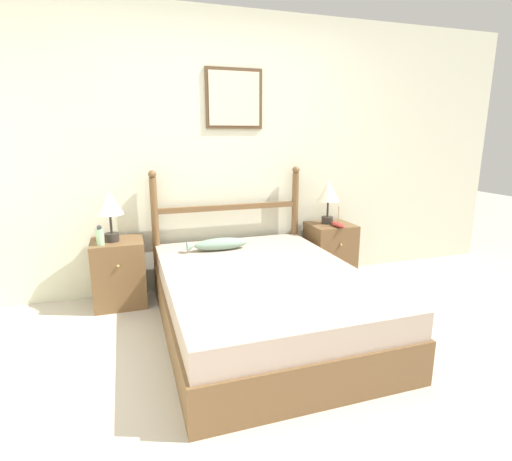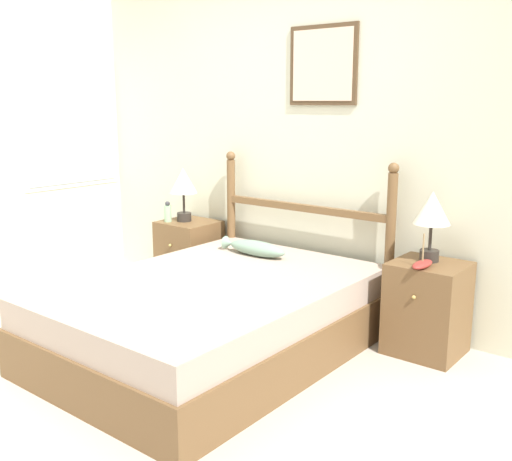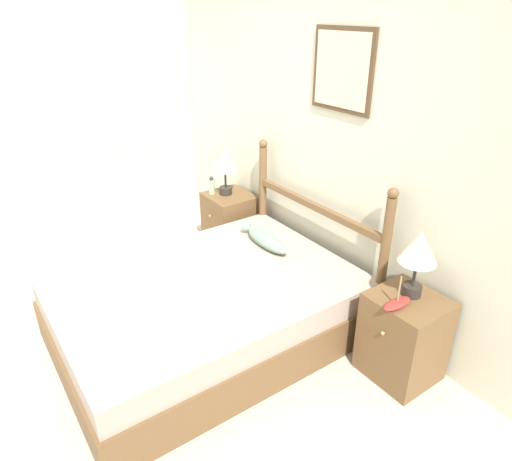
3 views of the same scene
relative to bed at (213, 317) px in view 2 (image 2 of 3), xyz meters
name	(u,v)px [view 2 (image 2 of 3)]	position (x,y,z in m)	size (l,w,h in m)	color
ground_plane	(126,387)	(-0.07, -0.64, -0.23)	(16.00, 16.00, 0.00)	#B7AD9E
wall_back	(306,137)	(-0.07, 1.09, 1.05)	(6.40, 0.08, 2.55)	beige
bed	(213,317)	(0.00, 0.00, 0.00)	(1.44, 2.01, 0.47)	brown
headboard	(303,228)	(0.00, 0.97, 0.40)	(1.45, 0.07, 1.15)	brown
nightstand_left	(189,256)	(-1.03, 0.83, 0.06)	(0.43, 0.43, 0.58)	brown
nightstand_right	(427,308)	(1.03, 0.83, 0.06)	(0.43, 0.43, 0.58)	brown
table_lamp_left	(183,184)	(-1.06, 0.81, 0.65)	(0.22, 0.22, 0.43)	#2D2823
table_lamp_right	(432,212)	(1.00, 0.87, 0.65)	(0.22, 0.22, 0.43)	#2D2823
bottle	(168,213)	(-1.15, 0.71, 0.42)	(0.06, 0.06, 0.17)	#99C699
model_boat	(422,264)	(1.03, 0.70, 0.37)	(0.08, 0.22, 0.21)	maroon
fish_pillow	(255,248)	(-0.18, 0.64, 0.29)	(0.53, 0.15, 0.11)	gray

